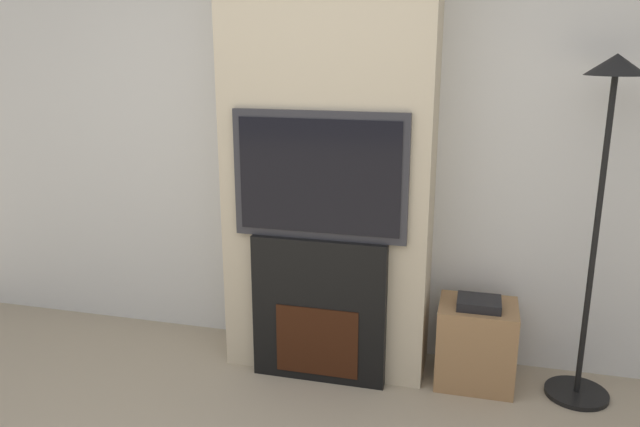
% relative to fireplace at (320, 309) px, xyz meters
% --- Properties ---
extents(wall_back, '(6.00, 0.06, 2.70)m').
position_rel_fireplace_xyz_m(wall_back, '(0.00, 0.45, 0.94)').
color(wall_back, silver).
rests_on(wall_back, ground_plane).
extents(chimney_breast, '(1.14, 0.42, 2.70)m').
position_rel_fireplace_xyz_m(chimney_breast, '(0.00, 0.21, 0.94)').
color(chimney_breast, beige).
rests_on(chimney_breast, ground_plane).
extents(fireplace, '(0.75, 0.15, 0.83)m').
position_rel_fireplace_xyz_m(fireplace, '(0.00, 0.00, 0.00)').
color(fireplace, black).
rests_on(fireplace, ground_plane).
extents(television, '(0.94, 0.07, 0.68)m').
position_rel_fireplace_xyz_m(television, '(0.00, -0.00, 0.76)').
color(television, '#2D2D33').
rests_on(television, fireplace).
extents(floor_lamp, '(0.33, 0.33, 1.80)m').
position_rel_fireplace_xyz_m(floor_lamp, '(1.40, 0.15, 0.85)').
color(floor_lamp, black).
rests_on(floor_lamp, ground_plane).
extents(media_stand, '(0.42, 0.35, 0.52)m').
position_rel_fireplace_xyz_m(media_stand, '(0.85, 0.16, -0.17)').
color(media_stand, '#997047').
rests_on(media_stand, ground_plane).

